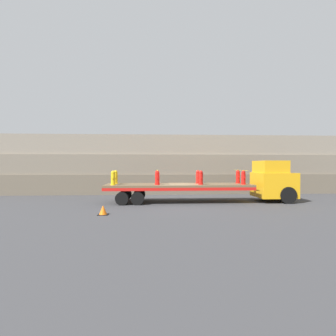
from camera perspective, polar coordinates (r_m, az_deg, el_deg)
ground_plane at (r=18.12m, az=2.27°, el=-7.42°), size 120.00×120.00×0.00m
rock_cliff at (r=24.08m, az=0.85°, el=0.77°), size 60.00×3.30×5.19m
truck_cab at (r=19.80m, az=22.12°, el=-2.63°), size 2.47×2.59×2.84m
flatbed_trailer at (r=17.96m, az=0.45°, el=-4.20°), size 9.89×2.69×1.24m
fire_hydrant_yellow_near_0 at (r=17.50m, az=-11.86°, el=-2.14°), size 0.35×0.58×0.94m
fire_hydrant_yellow_far_0 at (r=18.63m, az=-11.34°, el=-1.97°), size 0.35×0.58×0.94m
fire_hydrant_red_near_1 at (r=17.31m, az=-2.33°, el=-2.16°), size 0.35×0.58×0.94m
fire_hydrant_red_far_1 at (r=18.45m, az=-2.38°, el=-1.99°), size 0.35×0.58×0.94m
fire_hydrant_red_near_2 at (r=17.60m, az=7.16°, el=-2.12°), size 0.35×0.58×0.94m
fire_hydrant_red_far_2 at (r=18.72m, az=6.52°, el=-1.95°), size 0.35×0.58×0.94m
fire_hydrant_red_near_3 at (r=18.35m, az=16.10°, el=-2.02°), size 0.35×0.58×0.94m
fire_hydrant_red_far_3 at (r=19.43m, az=14.98°, el=-1.87°), size 0.35×0.58×0.94m
cargo_strap_rear at (r=17.87m, az=-2.36°, el=-0.51°), size 0.05×2.79×0.01m
cargo_strap_middle at (r=18.87m, az=15.53°, el=-0.47°), size 0.05×2.79×0.01m
traffic_cone at (r=13.92m, az=-13.96°, el=-8.90°), size 0.52×0.52×0.49m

